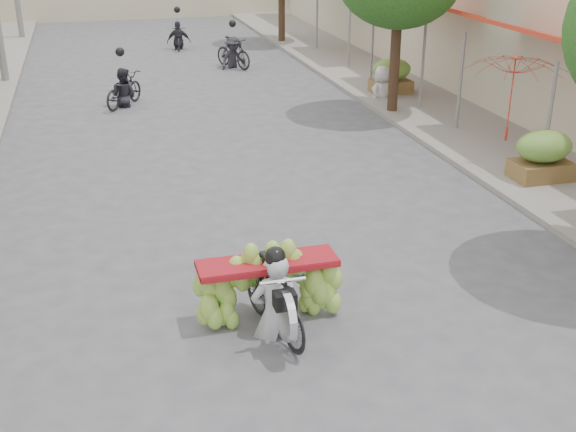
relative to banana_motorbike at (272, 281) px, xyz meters
The scene contains 9 objects.
sidewalk_right 13.40m from the banana_motorbike, 55.26° to the left, with size 4.00×60.00×0.12m, color gray.
produce_crate_mid 7.91m from the banana_motorbike, 30.35° to the left, with size 1.20×0.88×1.16m.
produce_crate_far 13.80m from the banana_motorbike, 60.37° to the left, with size 1.20×0.88×1.16m.
banana_motorbike is the anchor object (origin of this frame).
market_umbrella 8.53m from the banana_motorbike, 37.38° to the left, with size 2.21×2.21×1.93m.
pedestrian 13.29m from the banana_motorbike, 61.24° to the left, with size 1.04×0.92×1.81m.
bg_motorbike_a 12.99m from the banana_motorbike, 95.22° to the left, with size 1.50×1.79×1.95m.
bg_motorbike_b 17.72m from the banana_motorbike, 80.26° to the left, with size 1.35×1.91×1.95m.
bg_motorbike_c 21.86m from the banana_motorbike, 85.81° to the left, with size 1.04×1.50×1.95m.
Camera 1 is at (-2.70, -4.33, 5.36)m, focal length 45.00 mm.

